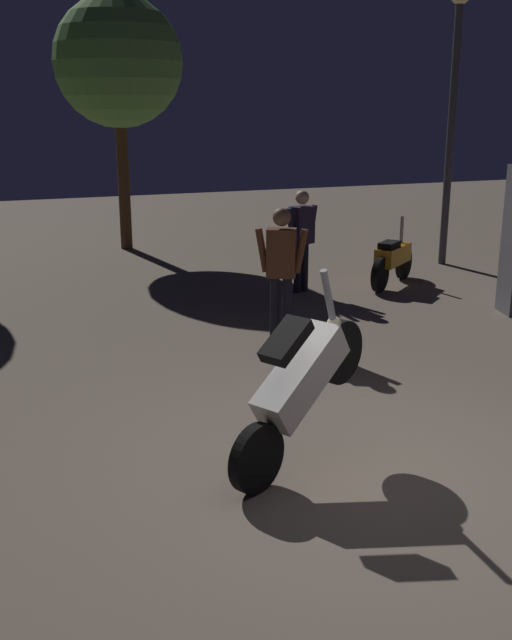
# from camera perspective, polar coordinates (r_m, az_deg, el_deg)

# --- Properties ---
(ground_plane) EXTENTS (40.00, 40.00, 0.00)m
(ground_plane) POSITION_cam_1_polar(r_m,az_deg,el_deg) (6.27, 8.93, -11.65)
(ground_plane) COLOR #756656
(motorcycle_white_foreground) EXTENTS (1.51, 0.88, 1.63)m
(motorcycle_white_foreground) POSITION_cam_1_polar(r_m,az_deg,el_deg) (6.06, 3.41, -4.78)
(motorcycle_white_foreground) COLOR black
(motorcycle_white_foreground) RESTS_ON ground_plane
(motorcycle_orange_parked_left) EXTENTS (1.37, 1.10, 1.11)m
(motorcycle_orange_parked_left) POSITION_cam_1_polar(r_m,az_deg,el_deg) (12.62, 10.38, 4.58)
(motorcycle_orange_parked_left) COLOR black
(motorcycle_orange_parked_left) RESTS_ON ground_plane
(person_rider_beside) EXTENTS (0.63, 0.39, 1.68)m
(person_rider_beside) POSITION_cam_1_polar(r_m,az_deg,el_deg) (9.37, 1.94, 4.42)
(person_rider_beside) COLOR black
(person_rider_beside) RESTS_ON ground_plane
(person_bystander_far) EXTENTS (0.65, 0.35, 1.62)m
(person_bystander_far) POSITION_cam_1_polar(r_m,az_deg,el_deg) (11.88, 3.50, 6.68)
(person_bystander_far) COLOR black
(person_bystander_far) RESTS_ON ground_plane
(streetlamp_near) EXTENTS (0.36, 0.36, 4.92)m
(streetlamp_near) POSITION_cam_1_polar(r_m,az_deg,el_deg) (14.37, 14.84, 16.51)
(streetlamp_near) COLOR #38383D
(streetlamp_near) RESTS_ON ground_plane
(tree_left_bg) EXTENTS (2.54, 2.54, 4.98)m
(tree_left_bg) POSITION_cam_1_polar(r_m,az_deg,el_deg) (15.74, -10.48, 18.72)
(tree_left_bg) COLOR #4C331E
(tree_left_bg) RESTS_ON ground_plane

